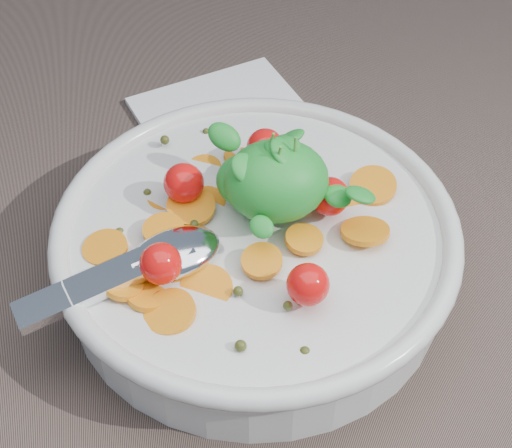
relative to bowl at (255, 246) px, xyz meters
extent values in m
plane|color=brown|center=(0.02, 0.02, -0.03)|extent=(6.00, 6.00, 0.00)
cylinder|color=silver|center=(0.00, 0.00, -0.01)|extent=(0.28, 0.28, 0.05)
torus|color=silver|center=(0.00, 0.00, 0.02)|extent=(0.29, 0.29, 0.02)
cylinder|color=silver|center=(0.00, 0.00, -0.03)|extent=(0.14, 0.14, 0.01)
cylinder|color=brown|center=(0.00, 0.00, -0.01)|extent=(0.25, 0.25, 0.04)
cylinder|color=orange|center=(0.07, 0.01, 0.02)|extent=(0.04, 0.04, 0.01)
cylinder|color=orange|center=(-0.04, -0.05, 0.02)|extent=(0.04, 0.04, 0.02)
cylinder|color=orange|center=(-0.08, -0.02, 0.02)|extent=(0.04, 0.04, 0.01)
cylinder|color=orange|center=(-0.07, -0.07, 0.02)|extent=(0.05, 0.05, 0.01)
cylinder|color=orange|center=(0.03, -0.02, 0.03)|extent=(0.04, 0.04, 0.01)
cylinder|color=orange|center=(-0.03, 0.07, 0.02)|extent=(0.04, 0.04, 0.01)
cylinder|color=orange|center=(0.00, -0.04, 0.03)|extent=(0.03, 0.03, 0.01)
cylinder|color=orange|center=(-0.04, 0.02, 0.03)|extent=(0.04, 0.04, 0.01)
cylinder|color=orange|center=(-0.03, 0.03, 0.02)|extent=(0.04, 0.04, 0.01)
cylinder|color=orange|center=(0.00, 0.08, 0.02)|extent=(0.04, 0.04, 0.02)
cylinder|color=orange|center=(-0.06, -0.03, 0.02)|extent=(0.04, 0.04, 0.01)
cylinder|color=orange|center=(-0.10, -0.04, 0.02)|extent=(0.03, 0.03, 0.01)
cylinder|color=orange|center=(0.04, 0.02, 0.03)|extent=(0.04, 0.04, 0.02)
cylinder|color=orange|center=(0.02, 0.08, 0.02)|extent=(0.04, 0.04, 0.01)
cylinder|color=orange|center=(-0.08, -0.05, 0.02)|extent=(0.03, 0.03, 0.01)
cylinder|color=orange|center=(-0.07, 0.00, 0.03)|extent=(0.04, 0.04, 0.01)
cylinder|color=orange|center=(0.09, 0.02, 0.02)|extent=(0.05, 0.05, 0.01)
cylinder|color=orange|center=(0.07, -0.02, 0.02)|extent=(0.05, 0.05, 0.02)
cylinder|color=orange|center=(-0.06, 0.04, 0.01)|extent=(0.04, 0.04, 0.01)
cylinder|color=orange|center=(-0.11, 0.00, 0.02)|extent=(0.03, 0.03, 0.01)
sphere|color=#3C4216|center=(0.05, 0.03, 0.03)|extent=(0.01, 0.01, 0.01)
sphere|color=#3C4216|center=(-0.06, 0.10, 0.03)|extent=(0.01, 0.01, 0.01)
sphere|color=#3C4216|center=(-0.06, 0.02, 0.03)|extent=(0.01, 0.01, 0.01)
sphere|color=#3C4216|center=(-0.01, 0.11, 0.02)|extent=(0.01, 0.01, 0.01)
sphere|color=#3C4216|center=(-0.02, 0.11, 0.02)|extent=(0.01, 0.01, 0.01)
sphere|color=#3C4216|center=(0.01, -0.08, 0.03)|extent=(0.01, 0.01, 0.01)
sphere|color=#3C4216|center=(-0.07, 0.05, 0.02)|extent=(0.01, 0.01, 0.01)
sphere|color=#3C4216|center=(0.01, -0.11, 0.02)|extent=(0.01, 0.01, 0.01)
sphere|color=#3C4216|center=(0.06, 0.05, 0.03)|extent=(0.01, 0.01, 0.01)
sphere|color=#3C4216|center=(-0.03, -0.10, 0.02)|extent=(0.01, 0.01, 0.01)
sphere|color=#3C4216|center=(-0.02, 0.03, 0.02)|extent=(0.01, 0.01, 0.01)
sphere|color=#3C4216|center=(-0.10, 0.01, 0.02)|extent=(0.01, 0.01, 0.01)
sphere|color=#3C4216|center=(-0.04, 0.01, 0.03)|extent=(0.01, 0.01, 0.01)
sphere|color=#3C4216|center=(0.03, -0.05, 0.02)|extent=(0.01, 0.01, 0.01)
sphere|color=#3C4216|center=(-0.07, -0.03, 0.02)|extent=(0.01, 0.01, 0.01)
sphere|color=#3C4216|center=(-0.02, -0.06, 0.02)|extent=(0.01, 0.01, 0.01)
sphere|color=red|center=(0.05, 0.00, 0.04)|extent=(0.03, 0.03, 0.03)
sphere|color=red|center=(0.02, 0.06, 0.04)|extent=(0.03, 0.03, 0.03)
sphere|color=red|center=(-0.05, 0.03, 0.04)|extent=(0.03, 0.03, 0.03)
sphere|color=red|center=(-0.07, -0.04, 0.04)|extent=(0.03, 0.03, 0.03)
sphere|color=red|center=(0.02, -0.07, 0.04)|extent=(0.03, 0.03, 0.03)
ellipsoid|color=#20902C|center=(0.02, 0.01, 0.05)|extent=(0.07, 0.06, 0.05)
ellipsoid|color=#20902C|center=(0.00, 0.02, 0.05)|extent=(0.04, 0.04, 0.03)
ellipsoid|color=#20902C|center=(0.01, 0.00, 0.07)|extent=(0.03, 0.03, 0.01)
ellipsoid|color=#20902C|center=(0.00, 0.01, 0.07)|extent=(0.03, 0.03, 0.02)
ellipsoid|color=#20902C|center=(0.02, 0.02, 0.06)|extent=(0.03, 0.03, 0.01)
ellipsoid|color=#20902C|center=(0.03, 0.05, 0.06)|extent=(0.02, 0.03, 0.02)
ellipsoid|color=#20902C|center=(0.00, -0.03, 0.05)|extent=(0.02, 0.02, 0.02)
ellipsoid|color=#20902C|center=(0.07, -0.02, 0.06)|extent=(0.03, 0.03, 0.01)
ellipsoid|color=#20902C|center=(0.02, 0.02, 0.07)|extent=(0.03, 0.03, 0.02)
ellipsoid|color=#20902C|center=(0.06, 0.00, 0.05)|extent=(0.03, 0.02, 0.02)
ellipsoid|color=#20902C|center=(0.01, 0.01, 0.06)|extent=(0.04, 0.03, 0.03)
ellipsoid|color=#20902C|center=(0.02, 0.01, 0.08)|extent=(0.03, 0.04, 0.03)
ellipsoid|color=#20902C|center=(0.02, 0.01, 0.06)|extent=(0.02, 0.03, 0.02)
ellipsoid|color=#20902C|center=(0.03, 0.04, 0.06)|extent=(0.03, 0.03, 0.02)
ellipsoid|color=#20902C|center=(-0.01, 0.06, 0.05)|extent=(0.03, 0.03, 0.03)
ellipsoid|color=#20902C|center=(0.00, 0.00, 0.06)|extent=(0.02, 0.03, 0.02)
ellipsoid|color=#20902C|center=(0.01, 0.03, 0.06)|extent=(0.03, 0.03, 0.02)
ellipsoid|color=#20902C|center=(0.02, 0.00, 0.06)|extent=(0.02, 0.02, 0.01)
ellipsoid|color=#20902C|center=(0.02, 0.02, 0.07)|extent=(0.03, 0.03, 0.02)
ellipsoid|color=#20902C|center=(-0.01, 0.01, 0.05)|extent=(0.02, 0.02, 0.02)
ellipsoid|color=#20902C|center=(0.02, 0.02, 0.06)|extent=(0.04, 0.04, 0.02)
ellipsoid|color=#20902C|center=(0.02, 0.02, 0.07)|extent=(0.03, 0.03, 0.02)
cylinder|color=#4C8C33|center=(0.01, 0.02, 0.07)|extent=(0.01, 0.01, 0.05)
cylinder|color=#4C8C33|center=(0.01, 0.01, 0.07)|extent=(0.01, 0.01, 0.05)
cylinder|color=#4C8C33|center=(0.03, 0.01, 0.07)|extent=(0.00, 0.01, 0.05)
ellipsoid|color=silver|center=(-0.06, -0.02, 0.03)|extent=(0.07, 0.06, 0.02)
cube|color=silver|center=(-0.11, -0.04, 0.03)|extent=(0.12, 0.06, 0.02)
cylinder|color=silver|center=(-0.08, -0.03, 0.03)|extent=(0.03, 0.02, 0.01)
cube|color=white|center=(0.00, 0.19, -0.03)|extent=(0.18, 0.17, 0.01)
camera|label=1|loc=(-0.06, -0.38, 0.43)|focal=55.00mm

